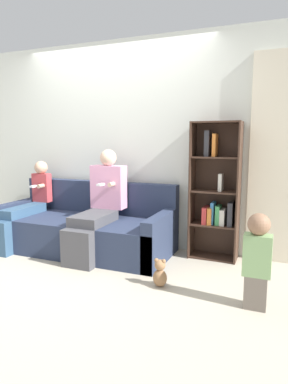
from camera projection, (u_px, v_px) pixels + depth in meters
ground_plane at (75, 267)px, 3.63m from camera, size 14.00×14.00×0.00m
back_wall at (117, 145)px, 4.38m from camera, size 10.00×0.06×2.55m
curtain_panel at (276, 160)px, 3.64m from camera, size 0.56×0.04×2.25m
couch at (85, 229)px, 4.17m from camera, size 2.12×0.91×0.81m
adult_seated at (99, 203)px, 3.96m from camera, size 0.41×0.87×1.22m
child_seated at (26, 205)px, 4.31m from camera, size 0.24×0.90×1.06m
toddler_standing at (257, 258)px, 2.69m from camera, size 0.22×0.17×0.78m
bookshelf at (216, 193)px, 3.84m from camera, size 0.53×0.29×1.53m
teddy_bear at (160, 274)px, 3.13m from camera, size 0.13×0.11×0.27m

